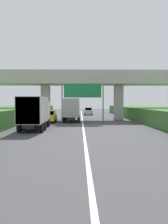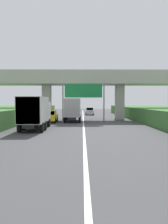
% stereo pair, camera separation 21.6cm
% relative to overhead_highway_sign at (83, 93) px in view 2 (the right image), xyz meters
% --- Properties ---
extents(lane_centre_stripe, '(0.20, 102.24, 0.01)m').
position_rel_overhead_highway_sign_xyz_m(lane_centre_stripe, '(0.00, -1.04, -4.11)').
color(lane_centre_stripe, white).
rests_on(lane_centre_stripe, ground).
extents(overpass_bridge, '(40.00, 4.80, 8.05)m').
position_rel_overhead_highway_sign_xyz_m(overpass_bridge, '(0.00, 6.74, 1.99)').
color(overpass_bridge, '#ADA89E').
rests_on(overpass_bridge, ground).
extents(overhead_highway_sign, '(5.88, 0.18, 5.55)m').
position_rel_overhead_highway_sign_xyz_m(overhead_highway_sign, '(0.00, 0.00, 0.00)').
color(overhead_highway_sign, slate).
rests_on(overhead_highway_sign, ground).
extents(truck_blue, '(2.44, 7.30, 3.44)m').
position_rel_overhead_highway_sign_xyz_m(truck_blue, '(-1.60, 2.62, -2.18)').
color(truck_blue, black).
rests_on(truck_blue, ground).
extents(truck_white, '(2.44, 7.30, 3.44)m').
position_rel_overhead_highway_sign_xyz_m(truck_white, '(-5.10, -7.55, -2.18)').
color(truck_white, black).
rests_on(truck_white, ground).
extents(car_silver, '(1.86, 4.10, 1.72)m').
position_rel_overhead_highway_sign_xyz_m(car_silver, '(1.53, 20.21, -3.26)').
color(car_silver, '#B2B5B7').
rests_on(car_silver, ground).
extents(car_yellow, '(1.86, 4.10, 1.72)m').
position_rel_overhead_highway_sign_xyz_m(car_yellow, '(-4.75, 1.02, -3.26)').
color(car_yellow, gold).
rests_on(car_yellow, ground).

